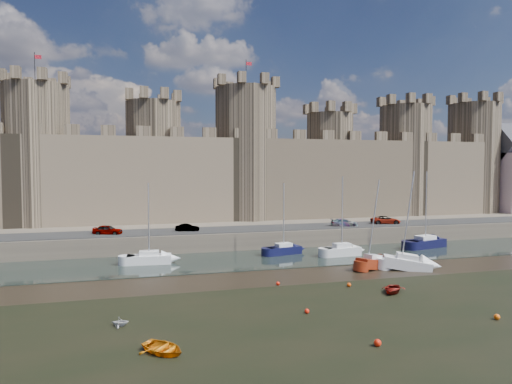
{
  "coord_description": "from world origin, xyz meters",
  "views": [
    {
      "loc": [
        -17.78,
        -30.51,
        11.45
      ],
      "look_at": [
        -3.34,
        22.0,
        8.6
      ],
      "focal_mm": 32.0,
      "sensor_mm": 36.0,
      "label": 1
    }
  ],
  "objects_px": {
    "sailboat_0": "(149,258)",
    "car_1": "(187,228)",
    "sailboat_2": "(342,250)",
    "sailboat_5": "(407,263)",
    "sailboat_4": "(373,262)",
    "sailboat_3": "(425,242)",
    "car_0": "(108,230)",
    "car_3": "(386,220)",
    "car_2": "(344,223)",
    "sailboat_1": "(284,249)",
    "dinghy_0": "(163,349)"
  },
  "relations": [
    {
      "from": "sailboat_0",
      "to": "car_1",
      "type": "bearing_deg",
      "value": 62.52
    },
    {
      "from": "sailboat_2",
      "to": "sailboat_5",
      "type": "xyz_separation_m",
      "value": [
        3.62,
        -9.12,
        -0.03
      ]
    },
    {
      "from": "sailboat_2",
      "to": "sailboat_4",
      "type": "bearing_deg",
      "value": -91.87
    },
    {
      "from": "sailboat_5",
      "to": "sailboat_3",
      "type": "bearing_deg",
      "value": 71.79
    },
    {
      "from": "car_0",
      "to": "sailboat_4",
      "type": "relative_size",
      "value": 0.38
    },
    {
      "from": "car_0",
      "to": "sailboat_2",
      "type": "xyz_separation_m",
      "value": [
        29.45,
        -10.34,
        -2.34
      ]
    },
    {
      "from": "car_1",
      "to": "car_3",
      "type": "bearing_deg",
      "value": -75.64
    },
    {
      "from": "car_0",
      "to": "car_2",
      "type": "bearing_deg",
      "value": -71.61
    },
    {
      "from": "car_1",
      "to": "sailboat_4",
      "type": "bearing_deg",
      "value": -119.72
    },
    {
      "from": "sailboat_1",
      "to": "sailboat_2",
      "type": "distance_m",
      "value": 7.58
    },
    {
      "from": "dinghy_0",
      "to": "car_0",
      "type": "bearing_deg",
      "value": 56.89
    },
    {
      "from": "car_3",
      "to": "sailboat_0",
      "type": "bearing_deg",
      "value": 113.73
    },
    {
      "from": "car_2",
      "to": "car_0",
      "type": "bearing_deg",
      "value": 103.36
    },
    {
      "from": "car_3",
      "to": "sailboat_5",
      "type": "relative_size",
      "value": 0.42
    },
    {
      "from": "car_3",
      "to": "sailboat_4",
      "type": "xyz_separation_m",
      "value": [
        -12.69,
        -18.33,
        -2.4
      ]
    },
    {
      "from": "sailboat_1",
      "to": "car_0",
      "type": "bearing_deg",
      "value": 149.61
    },
    {
      "from": "sailboat_1",
      "to": "sailboat_3",
      "type": "xyz_separation_m",
      "value": [
        21.25,
        -0.57,
        0.07
      ]
    },
    {
      "from": "car_3",
      "to": "sailboat_1",
      "type": "bearing_deg",
      "value": 121.22
    },
    {
      "from": "car_1",
      "to": "sailboat_3",
      "type": "relative_size",
      "value": 0.3
    },
    {
      "from": "sailboat_3",
      "to": "dinghy_0",
      "type": "bearing_deg",
      "value": -158.25
    },
    {
      "from": "sailboat_3",
      "to": "sailboat_4",
      "type": "bearing_deg",
      "value": -158.65
    },
    {
      "from": "sailboat_1",
      "to": "sailboat_4",
      "type": "distance_m",
      "value": 12.76
    },
    {
      "from": "car_0",
      "to": "sailboat_3",
      "type": "distance_m",
      "value": 44.5
    },
    {
      "from": "car_0",
      "to": "sailboat_4",
      "type": "distance_m",
      "value": 34.74
    },
    {
      "from": "car_3",
      "to": "dinghy_0",
      "type": "xyz_separation_m",
      "value": [
        -37.45,
        -36.31,
        -2.83
      ]
    },
    {
      "from": "car_2",
      "to": "sailboat_0",
      "type": "relative_size",
      "value": 0.43
    },
    {
      "from": "sailboat_3",
      "to": "car_1",
      "type": "bearing_deg",
      "value": 152.17
    },
    {
      "from": "car_3",
      "to": "sailboat_3",
      "type": "bearing_deg",
      "value": -160.84
    },
    {
      "from": "car_3",
      "to": "sailboat_3",
      "type": "distance_m",
      "value": 8.77
    },
    {
      "from": "car_1",
      "to": "sailboat_5",
      "type": "relative_size",
      "value": 0.3
    },
    {
      "from": "sailboat_3",
      "to": "sailboat_1",
      "type": "bearing_deg",
      "value": 164.46
    },
    {
      "from": "car_1",
      "to": "dinghy_0",
      "type": "height_order",
      "value": "car_1"
    },
    {
      "from": "sailboat_0",
      "to": "sailboat_1",
      "type": "xyz_separation_m",
      "value": [
        17.39,
        1.44,
        -0.01
      ]
    },
    {
      "from": "car_3",
      "to": "sailboat_5",
      "type": "distance_m",
      "value": 22.06
    },
    {
      "from": "car_1",
      "to": "sailboat_5",
      "type": "distance_m",
      "value": 29.86
    },
    {
      "from": "car_2",
      "to": "car_3",
      "type": "xyz_separation_m",
      "value": [
        7.69,
        0.88,
        0.05
      ]
    },
    {
      "from": "car_0",
      "to": "dinghy_0",
      "type": "distance_m",
      "value": 36.35
    },
    {
      "from": "sailboat_4",
      "to": "sailboat_5",
      "type": "xyz_separation_m",
      "value": [
        3.41,
        -1.54,
        0.04
      ]
    },
    {
      "from": "sailboat_0",
      "to": "car_0",
      "type": "bearing_deg",
      "value": 124.43
    },
    {
      "from": "car_3",
      "to": "sailboat_5",
      "type": "bearing_deg",
      "value": 164.79
    },
    {
      "from": "car_3",
      "to": "sailboat_3",
      "type": "relative_size",
      "value": 0.43
    },
    {
      "from": "sailboat_4",
      "to": "dinghy_0",
      "type": "relative_size",
      "value": 3.34
    },
    {
      "from": "car_0",
      "to": "car_3",
      "type": "bearing_deg",
      "value": -70.28
    },
    {
      "from": "car_0",
      "to": "sailboat_0",
      "type": "bearing_deg",
      "value": -130.87
    },
    {
      "from": "car_2",
      "to": "dinghy_0",
      "type": "relative_size",
      "value": 1.35
    },
    {
      "from": "car_1",
      "to": "sailboat_1",
      "type": "bearing_deg",
      "value": -108.73
    },
    {
      "from": "car_1",
      "to": "car_3",
      "type": "relative_size",
      "value": 0.71
    },
    {
      "from": "car_0",
      "to": "car_3",
      "type": "distance_m",
      "value": 42.35
    },
    {
      "from": "sailboat_3",
      "to": "sailboat_4",
      "type": "relative_size",
      "value": 1.07
    },
    {
      "from": "car_0",
      "to": "sailboat_5",
      "type": "height_order",
      "value": "sailboat_5"
    }
  ]
}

